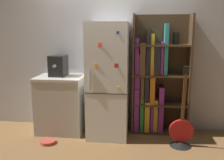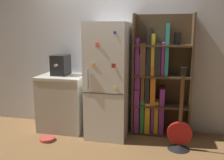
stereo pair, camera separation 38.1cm
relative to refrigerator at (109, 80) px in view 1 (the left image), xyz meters
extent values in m
plane|color=olive|center=(0.00, -0.11, -0.87)|extent=(16.00, 16.00, 0.00)
cube|color=silver|center=(0.00, 0.36, 0.43)|extent=(8.00, 0.05, 2.60)
cube|color=white|center=(0.00, 0.00, 0.00)|extent=(0.61, 0.68, 1.75)
cube|color=#333333|center=(0.00, -0.34, -0.12)|extent=(0.60, 0.01, 0.01)
cube|color=#B2B2B7|center=(-0.21, -0.35, 0.08)|extent=(0.02, 0.02, 0.30)
cube|color=orange|center=(-0.13, -0.34, 0.28)|extent=(0.05, 0.01, 0.05)
cube|color=yellow|center=(0.19, -0.34, -0.03)|extent=(0.03, 0.01, 0.03)
cube|color=blue|center=(0.17, -0.34, 0.72)|extent=(0.04, 0.01, 0.04)
cube|color=red|center=(0.16, -0.34, 0.28)|extent=(0.06, 0.02, 0.06)
cube|color=red|center=(-0.07, -0.34, 0.56)|extent=(0.05, 0.02, 0.05)
cube|color=#4C3823|center=(0.37, 0.18, 0.06)|extent=(0.03, 0.31, 1.87)
cube|color=#4C3823|center=(1.23, 0.18, 0.06)|extent=(0.03, 0.31, 1.87)
cube|color=#4C3823|center=(0.80, 0.32, 0.06)|extent=(0.89, 0.03, 1.87)
cube|color=#4C3823|center=(0.80, 0.18, -0.86)|extent=(0.83, 0.28, 0.03)
cube|color=#4C3823|center=(0.80, 0.18, -0.41)|extent=(0.83, 0.28, 0.03)
cube|color=#4C3823|center=(0.80, 0.18, 0.06)|extent=(0.83, 0.28, 0.03)
cube|color=#4C3823|center=(0.80, 0.18, 0.53)|extent=(0.83, 0.28, 0.03)
cube|color=purple|center=(0.44, 0.18, -0.50)|extent=(0.08, 0.26, 0.69)
cube|color=#338C3F|center=(0.52, 0.18, -0.58)|extent=(0.06, 0.23, 0.52)
cube|color=gold|center=(0.61, 0.18, -0.60)|extent=(0.08, 0.26, 0.49)
cube|color=purple|center=(0.68, 0.19, -0.50)|extent=(0.04, 0.22, 0.69)
cube|color=gold|center=(0.74, 0.19, -0.59)|extent=(0.06, 0.21, 0.51)
cube|color=purple|center=(0.82, 0.18, -0.48)|extent=(0.08, 0.23, 0.72)
cube|color=purple|center=(0.44, 0.18, 0.00)|extent=(0.08, 0.21, 0.78)
cube|color=brown|center=(0.52, 0.19, -0.03)|extent=(0.05, 0.24, 0.72)
cube|color=#262628|center=(0.59, 0.19, -0.07)|extent=(0.07, 0.26, 0.65)
cube|color=orange|center=(0.68, 0.18, -0.08)|extent=(0.08, 0.23, 0.62)
cube|color=purple|center=(0.43, 0.18, 0.36)|extent=(0.06, 0.20, 0.56)
cube|color=brown|center=(0.51, 0.18, 0.32)|extent=(0.08, 0.26, 0.49)
cube|color=#262628|center=(0.60, 0.19, 0.43)|extent=(0.06, 0.25, 0.71)
cube|color=gold|center=(0.66, 0.19, 0.39)|extent=(0.05, 0.26, 0.63)
cube|color=#262628|center=(0.73, 0.19, 0.32)|extent=(0.09, 0.26, 0.49)
cube|color=purple|center=(0.81, 0.18, 0.33)|extent=(0.04, 0.20, 0.50)
cube|color=teal|center=(0.86, 0.18, 0.47)|extent=(0.06, 0.20, 0.78)
cylinder|color=black|center=(1.01, 0.18, 0.63)|extent=(0.10, 0.10, 0.18)
cube|color=#BCB7A8|center=(-0.78, 0.05, -0.44)|extent=(0.73, 0.58, 0.87)
cube|color=beige|center=(-0.78, 0.05, 0.02)|extent=(0.75, 0.60, 0.04)
cube|color=black|center=(-0.82, 0.10, 0.20)|extent=(0.24, 0.30, 0.33)
cylinder|color=#A5A39E|center=(-0.82, -0.08, 0.22)|extent=(0.04, 0.06, 0.04)
cone|color=black|center=(1.08, -0.30, -0.84)|extent=(0.31, 0.31, 0.06)
cylinder|color=#B21919|center=(1.08, -0.30, -0.64)|extent=(0.34, 0.09, 0.35)
cube|color=brown|center=(1.08, -0.37, -0.14)|extent=(0.04, 0.11, 0.66)
cube|color=black|center=(1.08, -0.42, 0.24)|extent=(0.07, 0.04, 0.11)
cylinder|color=#D84C3F|center=(-0.85, -0.44, -0.85)|extent=(0.23, 0.23, 0.04)
torus|color=#D84C3F|center=(-0.85, -0.44, -0.83)|extent=(0.23, 0.23, 0.01)
camera|label=1|loc=(0.49, -3.72, 0.74)|focal=40.00mm
camera|label=2|loc=(0.87, -3.66, 0.74)|focal=40.00mm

